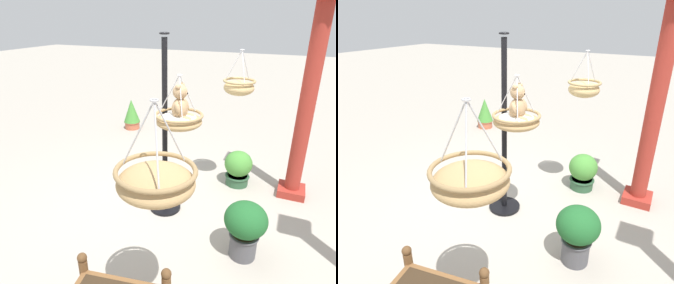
# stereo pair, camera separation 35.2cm
# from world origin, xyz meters

# --- Properties ---
(ground_plane) EXTENTS (40.00, 40.00, 0.00)m
(ground_plane) POSITION_xyz_m (0.00, 0.00, 0.00)
(ground_plane) COLOR #A8A093
(display_pole_central) EXTENTS (0.44, 0.44, 2.39)m
(display_pole_central) POSITION_xyz_m (-0.16, -0.02, 0.74)
(display_pole_central) COLOR black
(display_pole_central) RESTS_ON ground
(hanging_basket_with_teddy) EXTENTS (0.58, 0.58, 0.64)m
(hanging_basket_with_teddy) POSITION_xyz_m (-0.01, 0.23, 1.42)
(hanging_basket_with_teddy) COLOR tan
(teddy_bear) EXTENTS (0.30, 0.28, 0.44)m
(teddy_bear) POSITION_xyz_m (-0.01, 0.25, 1.61)
(teddy_bear) COLOR tan
(hanging_basket_left_high) EXTENTS (0.46, 0.46, 0.64)m
(hanging_basket_left_high) POSITION_xyz_m (-1.11, 0.71, 1.64)
(hanging_basket_left_high) COLOR tan
(hanging_basket_right_low) EXTENTS (0.59, 0.59, 0.71)m
(hanging_basket_right_low) POSITION_xyz_m (1.52, 0.65, 1.50)
(hanging_basket_right_low) COLOR tan
(greenhouse_pillar_left) EXTENTS (0.42, 0.42, 2.88)m
(greenhouse_pillar_left) POSITION_xyz_m (-1.26, 1.64, 1.39)
(greenhouse_pillar_left) COLOR #9E2D23
(greenhouse_pillar_left) RESTS_ON ground
(potted_plant_fern_front) EXTENTS (0.44, 0.44, 0.58)m
(potted_plant_fern_front) POSITION_xyz_m (-1.23, 0.80, 0.30)
(potted_plant_fern_front) COLOR #2D5638
(potted_plant_fern_front) RESTS_ON ground
(potted_plant_flowering_red) EXTENTS (0.39, 0.39, 0.72)m
(potted_plant_flowering_red) POSITION_xyz_m (-2.87, -2.09, 0.36)
(potted_plant_flowering_red) COLOR #BC6042
(potted_plant_flowering_red) RESTS_ON ground
(potted_plant_small_succulent) EXTENTS (0.48, 0.48, 0.70)m
(potted_plant_small_succulent) POSITION_xyz_m (0.35, 1.18, 0.41)
(potted_plant_small_succulent) COLOR #4C4C51
(potted_plant_small_succulent) RESTS_ON ground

